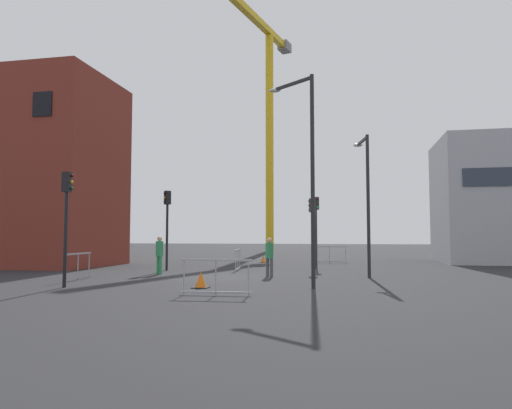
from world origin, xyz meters
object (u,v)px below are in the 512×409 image
Objects in this scene: construction_crane at (269,106)px; pedestrian_walking at (159,252)px; traffic_light_crosswalk at (316,220)px; traffic_light_near at (66,210)px; streetlamp_short at (366,191)px; traffic_cone_striped at (201,281)px; traffic_light_verge at (167,217)px; traffic_cone_orange at (263,259)px; streetlamp_tall at (307,160)px; pedestrian_waiting at (269,254)px; traffic_light_far at (312,222)px.

construction_crane reaches higher than pedestrian_walking.
traffic_light_crosswalk is 13.68m from traffic_light_near.
construction_crane is 6.66× the size of traffic_light_crosswalk.
traffic_cone_striped is at bearing -137.08° from streetlamp_short.
streetlamp_short is 10.12m from traffic_light_verge.
traffic_cone_orange is at bearing -81.18° from construction_crane.
streetlamp_tall is 5.11m from streetlamp_short.
traffic_cone_striped is at bearing 9.68° from traffic_light_near.
pedestrian_walking is at bearing 174.75° from pedestrian_waiting.
traffic_cone_striped is at bearing -54.07° from pedestrian_walking.
traffic_cone_striped is 14.89m from traffic_cone_orange.
traffic_light_crosswalk is 11.17m from traffic_cone_striped.
construction_crane is 36.25m from pedestrian_waiting.
streetlamp_tall reaches higher than traffic_cone_striped.
traffic_cone_orange is (-3.72, 6.36, -2.26)m from traffic_light_far.
pedestrian_walking is 3.68× the size of traffic_cone_orange.
pedestrian_walking is at bearing -141.33° from traffic_light_crosswalk.
streetlamp_tall is 9.88m from traffic_light_crosswalk.
traffic_light_crosswalk is 8.21× the size of traffic_cone_orange.
traffic_light_far is 9.35m from traffic_cone_striped.
pedestrian_walking is (1.00, 5.79, -1.66)m from traffic_light_near.
traffic_cone_striped is (4.63, 0.79, -2.43)m from traffic_light_near.
pedestrian_waiting is at bearing -78.10° from traffic_cone_orange.
traffic_light_crosswalk reaches higher than traffic_cone_striped.
traffic_light_verge is at bearing -156.45° from traffic_light_crosswalk.
pedestrian_walking is at bearing -152.47° from traffic_light_far.
traffic_light_near is 8.41× the size of traffic_cone_orange.
construction_crane is 15.38× the size of pedestrian_waiting.
traffic_cone_striped is (3.62, -5.00, -0.77)m from pedestrian_walking.
streetlamp_tall is at bearing -73.68° from traffic_cone_orange.
traffic_light_crosswalk reaches higher than traffic_light_far.
traffic_light_verge reaches higher than traffic_cone_striped.
traffic_light_far is (-2.58, 3.21, -1.22)m from streetlamp_short.
streetlamp_short is at bearing -63.75° from traffic_light_crosswalk.
traffic_light_far reaches higher than pedestrian_waiting.
traffic_cone_orange is at bearing 106.32° from streetlamp_tall.
streetlamp_tall is at bearing -87.76° from traffic_light_crosswalk.
traffic_light_crosswalk is at bearing 55.22° from traffic_light_near.
pedestrian_walking reaches higher than traffic_cone_orange.
pedestrian_waiting is (-1.96, 3.80, -3.39)m from streetlamp_tall.
traffic_light_far is at bearing 93.14° from streetlamp_tall.
streetlamp_tall is at bearing -78.18° from construction_crane.
traffic_light_near is (-7.80, -11.24, 0.06)m from traffic_light_crosswalk.
traffic_light_near is at bearing -93.19° from traffic_light_verge.
traffic_light_near is at bearing -99.82° from pedestrian_walking.
traffic_light_near is at bearing -104.45° from traffic_cone_orange.
traffic_light_near is 6.11m from pedestrian_walking.
traffic_cone_orange is (-2.18, 10.36, -0.76)m from pedestrian_waiting.
construction_crane is at bearing 98.82° from traffic_cone_orange.
traffic_light_verge is 8.59× the size of traffic_cone_orange.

